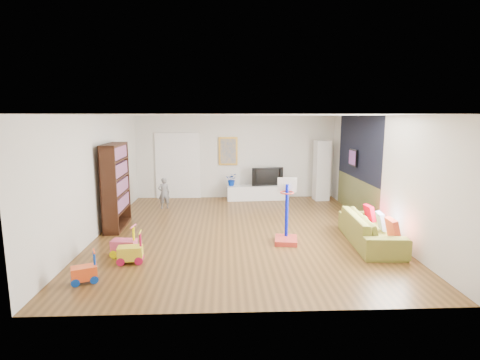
{
  "coord_description": "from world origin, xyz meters",
  "views": [
    {
      "loc": [
        -0.37,
        -8.53,
        2.67
      ],
      "look_at": [
        0.0,
        0.4,
        1.15
      ],
      "focal_mm": 28.0,
      "sensor_mm": 36.0,
      "label": 1
    }
  ],
  "objects_px": {
    "media_console": "(257,192)",
    "basketball_hoop": "(287,211)",
    "sofa": "(370,229)",
    "bookshelf": "(116,186)"
  },
  "relations": [
    {
      "from": "basketball_hoop",
      "to": "sofa",
      "type": "bearing_deg",
      "value": 5.55
    },
    {
      "from": "basketball_hoop",
      "to": "bookshelf",
      "type": "bearing_deg",
      "value": 171.05
    },
    {
      "from": "bookshelf",
      "to": "basketball_hoop",
      "type": "bearing_deg",
      "value": -20.85
    },
    {
      "from": "media_console",
      "to": "bookshelf",
      "type": "xyz_separation_m",
      "value": [
        -3.68,
        -2.94,
        0.79
      ]
    },
    {
      "from": "bookshelf",
      "to": "basketball_hoop",
      "type": "relative_size",
      "value": 1.47
    },
    {
      "from": "basketball_hoop",
      "to": "media_console",
      "type": "bearing_deg",
      "value": 102.9
    },
    {
      "from": "media_console",
      "to": "sofa",
      "type": "bearing_deg",
      "value": -68.83
    },
    {
      "from": "sofa",
      "to": "basketball_hoop",
      "type": "height_order",
      "value": "basketball_hoop"
    },
    {
      "from": "media_console",
      "to": "basketball_hoop",
      "type": "height_order",
      "value": "basketball_hoop"
    },
    {
      "from": "media_console",
      "to": "bookshelf",
      "type": "bearing_deg",
      "value": -144.92
    }
  ]
}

